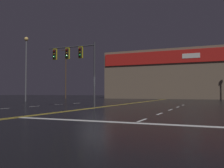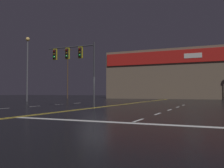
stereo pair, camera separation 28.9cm
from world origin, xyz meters
The scene contains 6 objects.
ground_plane centered at (0.00, 0.00, 0.00)m, with size 200.00×200.00×0.00m, color black.
road_markings centered at (1.30, -1.82, 0.00)m, with size 17.52×60.00×0.01m.
traffic_signal_median centered at (-2.49, 0.88, 4.26)m, with size 4.68×0.36×5.43m.
streetlight_far_left centered at (-15.55, 9.64, 5.79)m, with size 0.56×0.56×9.00m.
building_backdrop centered at (0.00, 35.83, 4.94)m, with size 26.38×10.23×9.84m.
utility_pole_row centered at (1.95, 27.87, 6.00)m, with size 46.16×0.26×12.09m.
Camera 2 is at (9.12, -17.51, 1.18)m, focal length 40.00 mm.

